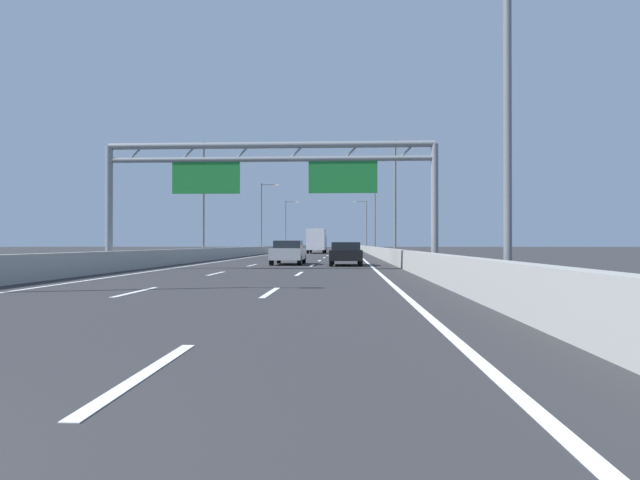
% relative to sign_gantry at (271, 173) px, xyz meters
% --- Properties ---
extents(ground_plane, '(260.00, 260.00, 0.00)m').
position_rel_sign_gantry_xyz_m(ground_plane, '(-0.05, 74.82, -4.83)').
color(ground_plane, '#2D2D30').
extents(lane_dash_left_1, '(0.16, 3.00, 0.01)m').
position_rel_sign_gantry_xyz_m(lane_dash_left_1, '(-1.85, -12.68, -4.82)').
color(lane_dash_left_1, white).
rests_on(lane_dash_left_1, ground_plane).
extents(lane_dash_left_2, '(0.16, 3.00, 0.01)m').
position_rel_sign_gantry_xyz_m(lane_dash_left_2, '(-1.85, -3.68, -4.82)').
color(lane_dash_left_2, white).
rests_on(lane_dash_left_2, ground_plane).
extents(lane_dash_left_3, '(0.16, 3.00, 0.01)m').
position_rel_sign_gantry_xyz_m(lane_dash_left_3, '(-1.85, 5.32, -4.82)').
color(lane_dash_left_3, white).
rests_on(lane_dash_left_3, ground_plane).
extents(lane_dash_left_4, '(0.16, 3.00, 0.01)m').
position_rel_sign_gantry_xyz_m(lane_dash_left_4, '(-1.85, 14.32, -4.82)').
color(lane_dash_left_4, white).
rests_on(lane_dash_left_4, ground_plane).
extents(lane_dash_left_5, '(0.16, 3.00, 0.01)m').
position_rel_sign_gantry_xyz_m(lane_dash_left_5, '(-1.85, 23.32, -4.82)').
color(lane_dash_left_5, white).
rests_on(lane_dash_left_5, ground_plane).
extents(lane_dash_left_6, '(0.16, 3.00, 0.01)m').
position_rel_sign_gantry_xyz_m(lane_dash_left_6, '(-1.85, 32.32, -4.82)').
color(lane_dash_left_6, white).
rests_on(lane_dash_left_6, ground_plane).
extents(lane_dash_left_7, '(0.16, 3.00, 0.01)m').
position_rel_sign_gantry_xyz_m(lane_dash_left_7, '(-1.85, 41.32, -4.82)').
color(lane_dash_left_7, white).
rests_on(lane_dash_left_7, ground_plane).
extents(lane_dash_left_8, '(0.16, 3.00, 0.01)m').
position_rel_sign_gantry_xyz_m(lane_dash_left_8, '(-1.85, 50.32, -4.82)').
color(lane_dash_left_8, white).
rests_on(lane_dash_left_8, ground_plane).
extents(lane_dash_left_9, '(0.16, 3.00, 0.01)m').
position_rel_sign_gantry_xyz_m(lane_dash_left_9, '(-1.85, 59.32, -4.82)').
color(lane_dash_left_9, white).
rests_on(lane_dash_left_9, ground_plane).
extents(lane_dash_left_10, '(0.16, 3.00, 0.01)m').
position_rel_sign_gantry_xyz_m(lane_dash_left_10, '(-1.85, 68.32, -4.82)').
color(lane_dash_left_10, white).
rests_on(lane_dash_left_10, ground_plane).
extents(lane_dash_left_11, '(0.16, 3.00, 0.01)m').
position_rel_sign_gantry_xyz_m(lane_dash_left_11, '(-1.85, 77.32, -4.82)').
color(lane_dash_left_11, white).
rests_on(lane_dash_left_11, ground_plane).
extents(lane_dash_left_12, '(0.16, 3.00, 0.01)m').
position_rel_sign_gantry_xyz_m(lane_dash_left_12, '(-1.85, 86.32, -4.82)').
color(lane_dash_left_12, white).
rests_on(lane_dash_left_12, ground_plane).
extents(lane_dash_left_13, '(0.16, 3.00, 0.01)m').
position_rel_sign_gantry_xyz_m(lane_dash_left_13, '(-1.85, 95.32, -4.82)').
color(lane_dash_left_13, white).
rests_on(lane_dash_left_13, ground_plane).
extents(lane_dash_left_14, '(0.16, 3.00, 0.01)m').
position_rel_sign_gantry_xyz_m(lane_dash_left_14, '(-1.85, 104.32, -4.82)').
color(lane_dash_left_14, white).
rests_on(lane_dash_left_14, ground_plane).
extents(lane_dash_left_15, '(0.16, 3.00, 0.01)m').
position_rel_sign_gantry_xyz_m(lane_dash_left_15, '(-1.85, 113.32, -4.82)').
color(lane_dash_left_15, white).
rests_on(lane_dash_left_15, ground_plane).
extents(lane_dash_left_16, '(0.16, 3.00, 0.01)m').
position_rel_sign_gantry_xyz_m(lane_dash_left_16, '(-1.85, 122.32, -4.82)').
color(lane_dash_left_16, white).
rests_on(lane_dash_left_16, ground_plane).
extents(lane_dash_left_17, '(0.16, 3.00, 0.01)m').
position_rel_sign_gantry_xyz_m(lane_dash_left_17, '(-1.85, 131.32, -4.82)').
color(lane_dash_left_17, white).
rests_on(lane_dash_left_17, ground_plane).
extents(lane_dash_right_0, '(0.16, 3.00, 0.01)m').
position_rel_sign_gantry_xyz_m(lane_dash_right_0, '(1.75, -21.68, -4.82)').
color(lane_dash_right_0, white).
rests_on(lane_dash_right_0, ground_plane).
extents(lane_dash_right_1, '(0.16, 3.00, 0.01)m').
position_rel_sign_gantry_xyz_m(lane_dash_right_1, '(1.75, -12.68, -4.82)').
color(lane_dash_right_1, white).
rests_on(lane_dash_right_1, ground_plane).
extents(lane_dash_right_2, '(0.16, 3.00, 0.01)m').
position_rel_sign_gantry_xyz_m(lane_dash_right_2, '(1.75, -3.68, -4.82)').
color(lane_dash_right_2, white).
rests_on(lane_dash_right_2, ground_plane).
extents(lane_dash_right_3, '(0.16, 3.00, 0.01)m').
position_rel_sign_gantry_xyz_m(lane_dash_right_3, '(1.75, 5.32, -4.82)').
color(lane_dash_right_3, white).
rests_on(lane_dash_right_3, ground_plane).
extents(lane_dash_right_4, '(0.16, 3.00, 0.01)m').
position_rel_sign_gantry_xyz_m(lane_dash_right_4, '(1.75, 14.32, -4.82)').
color(lane_dash_right_4, white).
rests_on(lane_dash_right_4, ground_plane).
extents(lane_dash_right_5, '(0.16, 3.00, 0.01)m').
position_rel_sign_gantry_xyz_m(lane_dash_right_5, '(1.75, 23.32, -4.82)').
color(lane_dash_right_5, white).
rests_on(lane_dash_right_5, ground_plane).
extents(lane_dash_right_6, '(0.16, 3.00, 0.01)m').
position_rel_sign_gantry_xyz_m(lane_dash_right_6, '(1.75, 32.32, -4.82)').
color(lane_dash_right_6, white).
rests_on(lane_dash_right_6, ground_plane).
extents(lane_dash_right_7, '(0.16, 3.00, 0.01)m').
position_rel_sign_gantry_xyz_m(lane_dash_right_7, '(1.75, 41.32, -4.82)').
color(lane_dash_right_7, white).
rests_on(lane_dash_right_7, ground_plane).
extents(lane_dash_right_8, '(0.16, 3.00, 0.01)m').
position_rel_sign_gantry_xyz_m(lane_dash_right_8, '(1.75, 50.32, -4.82)').
color(lane_dash_right_8, white).
rests_on(lane_dash_right_8, ground_plane).
extents(lane_dash_right_9, '(0.16, 3.00, 0.01)m').
position_rel_sign_gantry_xyz_m(lane_dash_right_9, '(1.75, 59.32, -4.82)').
color(lane_dash_right_9, white).
rests_on(lane_dash_right_9, ground_plane).
extents(lane_dash_right_10, '(0.16, 3.00, 0.01)m').
position_rel_sign_gantry_xyz_m(lane_dash_right_10, '(1.75, 68.32, -4.82)').
color(lane_dash_right_10, white).
rests_on(lane_dash_right_10, ground_plane).
extents(lane_dash_right_11, '(0.16, 3.00, 0.01)m').
position_rel_sign_gantry_xyz_m(lane_dash_right_11, '(1.75, 77.32, -4.82)').
color(lane_dash_right_11, white).
rests_on(lane_dash_right_11, ground_plane).
extents(lane_dash_right_12, '(0.16, 3.00, 0.01)m').
position_rel_sign_gantry_xyz_m(lane_dash_right_12, '(1.75, 86.32, -4.82)').
color(lane_dash_right_12, white).
rests_on(lane_dash_right_12, ground_plane).
extents(lane_dash_right_13, '(0.16, 3.00, 0.01)m').
position_rel_sign_gantry_xyz_m(lane_dash_right_13, '(1.75, 95.32, -4.82)').
color(lane_dash_right_13, white).
rests_on(lane_dash_right_13, ground_plane).
extents(lane_dash_right_14, '(0.16, 3.00, 0.01)m').
position_rel_sign_gantry_xyz_m(lane_dash_right_14, '(1.75, 104.32, -4.82)').
color(lane_dash_right_14, white).
rests_on(lane_dash_right_14, ground_plane).
extents(lane_dash_right_15, '(0.16, 3.00, 0.01)m').
position_rel_sign_gantry_xyz_m(lane_dash_right_15, '(1.75, 113.32, -4.82)').
color(lane_dash_right_15, white).
rests_on(lane_dash_right_15, ground_plane).
extents(lane_dash_right_16, '(0.16, 3.00, 0.01)m').
position_rel_sign_gantry_xyz_m(lane_dash_right_16, '(1.75, 122.32, -4.82)').
color(lane_dash_right_16, white).
rests_on(lane_dash_right_16, ground_plane).
extents(lane_dash_right_17, '(0.16, 3.00, 0.01)m').
position_rel_sign_gantry_xyz_m(lane_dash_right_17, '(1.75, 131.32, -4.82)').
color(lane_dash_right_17, white).
rests_on(lane_dash_right_17, ground_plane).
extents(edge_line_left, '(0.16, 176.00, 0.01)m').
position_rel_sign_gantry_xyz_m(edge_line_left, '(-5.30, 62.82, -4.82)').
color(edge_line_left, white).
rests_on(edge_line_left, ground_plane).
extents(edge_line_right, '(0.16, 176.00, 0.01)m').
position_rel_sign_gantry_xyz_m(edge_line_right, '(5.20, 62.82, -4.82)').
color(edge_line_right, white).
rests_on(edge_line_right, ground_plane).
extents(barrier_left, '(0.45, 220.00, 0.95)m').
position_rel_sign_gantry_xyz_m(barrier_left, '(-6.95, 84.82, -4.35)').
color(barrier_left, '#9E9E99').
rests_on(barrier_left, ground_plane).
extents(barrier_right, '(0.45, 220.00, 0.95)m').
position_rel_sign_gantry_xyz_m(barrier_right, '(6.85, 84.82, -4.35)').
color(barrier_right, '#9E9E99').
rests_on(barrier_right, ground_plane).
extents(sign_gantry, '(16.65, 0.36, 6.36)m').
position_rel_sign_gantry_xyz_m(sign_gantry, '(0.00, 0.00, 0.00)').
color(sign_gantry, gray).
rests_on(sign_gantry, ground_plane).
extents(streetlamp_right_near, '(2.58, 0.28, 9.50)m').
position_rel_sign_gantry_xyz_m(streetlamp_right_near, '(7.41, -13.61, 0.57)').
color(streetlamp_right_near, slate).
rests_on(streetlamp_right_near, ground_plane).
extents(streetlamp_left_mid, '(2.58, 0.28, 9.50)m').
position_rel_sign_gantry_xyz_m(streetlamp_left_mid, '(-7.52, 16.57, 0.57)').
color(streetlamp_left_mid, slate).
rests_on(streetlamp_left_mid, ground_plane).
extents(streetlamp_right_mid, '(2.58, 0.28, 9.50)m').
position_rel_sign_gantry_xyz_m(streetlamp_right_mid, '(7.41, 16.57, 0.57)').
color(streetlamp_right_mid, slate).
rests_on(streetlamp_right_mid, ground_plane).
extents(streetlamp_left_far, '(2.58, 0.28, 9.50)m').
position_rel_sign_gantry_xyz_m(streetlamp_left_far, '(-7.52, 46.75, 0.57)').
color(streetlamp_left_far, slate).
rests_on(streetlamp_left_far, ground_plane).
extents(streetlamp_right_far, '(2.58, 0.28, 9.50)m').
position_rel_sign_gantry_xyz_m(streetlamp_right_far, '(7.41, 46.75, 0.57)').
color(streetlamp_right_far, slate).
rests_on(streetlamp_right_far, ground_plane).
extents(streetlamp_left_distant, '(2.58, 0.28, 9.50)m').
position_rel_sign_gantry_xyz_m(streetlamp_left_distant, '(-7.52, 76.93, 0.57)').
color(streetlamp_left_distant, slate).
rests_on(streetlamp_left_distant, ground_plane).
extents(streetlamp_right_distant, '(2.58, 0.28, 9.50)m').
position_rel_sign_gantry_xyz_m(streetlamp_right_distant, '(7.41, 76.93, 0.57)').
color(streetlamp_right_distant, slate).
rests_on(streetlamp_right_distant, ground_plane).
extents(red_car, '(1.80, 4.59, 1.51)m').
position_rel_sign_gantry_xyz_m(red_car, '(3.53, 56.74, -4.06)').
color(red_car, red).
rests_on(red_car, ground_plane).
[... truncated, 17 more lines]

